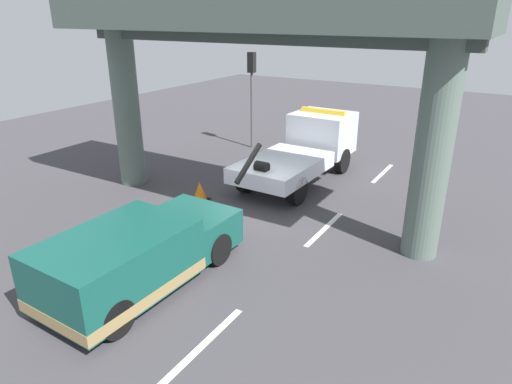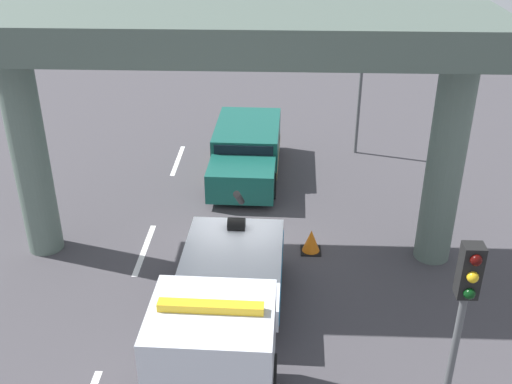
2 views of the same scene
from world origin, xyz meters
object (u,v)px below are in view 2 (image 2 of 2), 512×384
Objects in this scene: towed_van_green at (247,152)px; traffic_cone_orange at (311,241)px; tow_truck_white at (222,310)px; traffic_light_near at (362,74)px; traffic_light_far at (462,312)px.

towed_van_green is 5.44m from traffic_cone_orange.
tow_truck_white is 1.39× the size of towed_van_green.
traffic_cone_orange is (6.87, -1.95, -2.74)m from traffic_light_near.
towed_van_green is 1.18× the size of traffic_light_far.
tow_truck_white is at bearing -121.40° from traffic_light_far.
traffic_light_far is at bearing 0.00° from traffic_light_near.
tow_truck_white is 5.13m from traffic_light_far.
towed_van_green is 7.87× the size of traffic_cone_orange.
traffic_light_far is 7.50m from traffic_cone_orange.
traffic_light_far is at bearing 16.35° from traffic_cone_orange.
towed_van_green is (-9.19, 0.02, -0.42)m from tow_truck_white.
traffic_light_far is (13.50, 0.00, 0.18)m from traffic_light_near.
traffic_light_far is at bearing 18.97° from towed_van_green.
traffic_light_near is 13.50m from traffic_light_far.
traffic_light_near is 6.29× the size of traffic_cone_orange.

